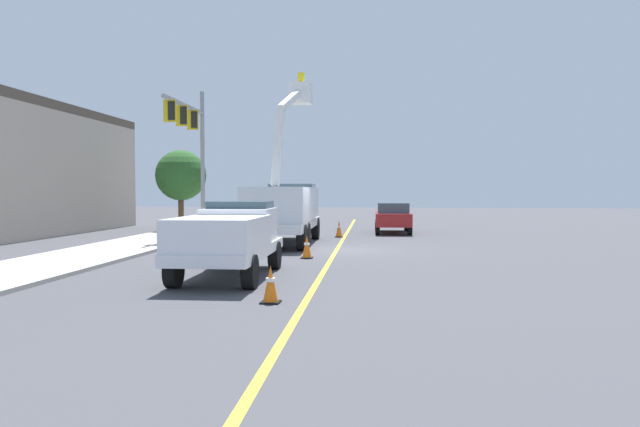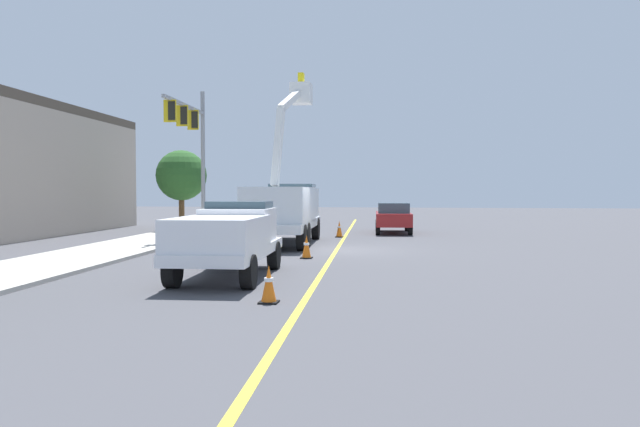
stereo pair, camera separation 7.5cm
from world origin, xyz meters
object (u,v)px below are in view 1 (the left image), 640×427
(utility_bucket_truck, at_px, (285,207))
(traffic_signal_mast, at_px, (192,135))
(traffic_cone_mid_rear, at_px, (339,229))
(traffic_cone_leading, at_px, (271,284))
(traffic_cone_mid_front, at_px, (307,247))
(passing_minivan, at_px, (393,215))
(service_pickup_truck, at_px, (229,237))

(utility_bucket_truck, height_order, traffic_signal_mast, traffic_signal_mast)
(traffic_cone_mid_rear, height_order, traffic_signal_mast, traffic_signal_mast)
(traffic_cone_leading, height_order, traffic_cone_mid_front, traffic_cone_mid_front)
(traffic_cone_mid_rear, distance_m, traffic_signal_mast, 8.83)
(passing_minivan, distance_m, traffic_cone_mid_rear, 4.48)
(traffic_cone_leading, height_order, traffic_signal_mast, traffic_signal_mast)
(utility_bucket_truck, bearing_deg, traffic_cone_mid_front, -161.08)
(traffic_cone_mid_front, bearing_deg, service_pickup_truck, 164.51)
(utility_bucket_truck, height_order, traffic_cone_leading, utility_bucket_truck)
(traffic_cone_mid_rear, bearing_deg, utility_bucket_truck, 154.48)
(utility_bucket_truck, relative_size, traffic_cone_mid_rear, 9.86)
(traffic_cone_leading, xyz_separation_m, traffic_cone_mid_rear, (17.94, 0.45, 0.02))
(traffic_cone_mid_front, bearing_deg, traffic_cone_mid_rear, -0.68)
(passing_minivan, relative_size, traffic_cone_mid_front, 6.01)
(service_pickup_truck, relative_size, passing_minivan, 1.17)
(traffic_signal_mast, bearing_deg, service_pickup_truck, -156.41)
(traffic_cone_mid_rear, bearing_deg, traffic_cone_leading, -178.56)
(traffic_cone_leading, distance_m, traffic_cone_mid_rear, 17.95)
(traffic_cone_mid_rear, xyz_separation_m, traffic_signal_mast, (-0.98, 7.37, 4.75))
(utility_bucket_truck, distance_m, passing_minivan, 9.02)
(traffic_cone_mid_front, relative_size, traffic_cone_mid_rear, 0.96)
(passing_minivan, distance_m, traffic_signal_mast, 11.77)
(service_pickup_truck, bearing_deg, utility_bucket_truck, 2.81)
(service_pickup_truck, xyz_separation_m, traffic_signal_mast, (13.51, 5.90, 4.05))
(traffic_cone_mid_front, distance_m, traffic_cone_mid_rear, 9.59)
(utility_bucket_truck, bearing_deg, service_pickup_truck, -177.19)
(traffic_signal_mast, bearing_deg, traffic_cone_leading, -155.25)
(service_pickup_truck, bearing_deg, passing_minivan, -12.83)
(passing_minivan, height_order, traffic_cone_leading, passing_minivan)
(service_pickup_truck, bearing_deg, traffic_cone_leading, -150.93)
(service_pickup_truck, distance_m, traffic_signal_mast, 15.29)
(service_pickup_truck, relative_size, traffic_signal_mast, 0.74)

